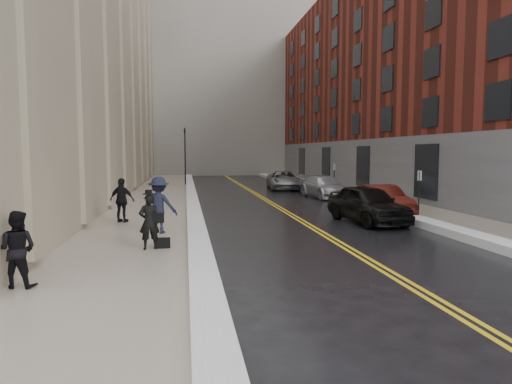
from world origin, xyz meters
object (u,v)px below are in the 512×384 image
object	(u,v)px
pedestrian_a	(17,249)
pedestrian_c	(122,200)
car_silver_far	(284,180)
car_silver_near	(324,187)
car_maroon	(382,200)
car_black	(367,204)
pedestrian_main	(149,222)
pedestrian_b	(159,205)

from	to	relation	value
pedestrian_a	pedestrian_c	size ratio (longest dim) A/B	0.91
car_silver_far	pedestrian_c	bearing A→B (deg)	-116.36
pedestrian_a	car_silver_near	bearing A→B (deg)	-112.54
car_maroon	car_silver_near	xyz separation A→B (m)	(-0.14, 8.80, 0.00)
car_black	car_silver_far	distance (m)	17.92
pedestrian_a	car_silver_far	bearing A→B (deg)	-102.63
pedestrian_main	pedestrian_b	size ratio (longest dim) A/B	0.82
car_maroon	car_silver_near	size ratio (longest dim) A/B	0.88
car_black	pedestrian_a	distance (m)	14.12
pedestrian_b	pedestrian_c	distance (m)	3.29
car_maroon	pedestrian_c	size ratio (longest dim) A/B	2.42
pedestrian_main	pedestrian_a	xyz separation A→B (m)	(-2.51, -3.51, 0.00)
pedestrian_c	car_silver_far	bearing A→B (deg)	-100.57
car_silver_near	pedestrian_a	world-z (taller)	pedestrian_a
car_silver_near	pedestrian_b	distance (m)	16.51
pedestrian_main	pedestrian_a	bearing A→B (deg)	42.72
car_black	pedestrian_b	size ratio (longest dim) A/B	2.38
car_silver_near	pedestrian_main	xyz separation A→B (m)	(-10.35, -15.72, 0.25)
pedestrian_b	car_black	bearing A→B (deg)	-151.16
pedestrian_main	car_maroon	bearing A→B (deg)	-158.24
pedestrian_b	pedestrian_c	xyz separation A→B (m)	(-1.66, 2.83, -0.10)
pedestrian_b	pedestrian_c	size ratio (longest dim) A/B	1.10
car_silver_far	pedestrian_b	size ratio (longest dim) A/B	2.68
pedestrian_a	pedestrian_b	size ratio (longest dim) A/B	0.82
pedestrian_main	pedestrian_c	xyz separation A→B (m)	(-1.52, 5.59, 0.09)
pedestrian_c	pedestrian_main	bearing A→B (deg)	126.46
car_maroon	car_silver_near	distance (m)	8.80
car_maroon	pedestrian_b	xyz separation A→B (m)	(-10.35, -4.17, 0.43)
car_black	car_maroon	size ratio (longest dim) A/B	1.09
pedestrian_c	car_maroon	bearing A→B (deg)	-152.44
car_silver_near	car_silver_far	bearing A→B (deg)	94.17
car_maroon	pedestrian_b	bearing A→B (deg)	-157.49
car_silver_near	pedestrian_main	size ratio (longest dim) A/B	3.04
car_silver_near	pedestrian_a	bearing A→B (deg)	-129.69
car_maroon	pedestrian_c	world-z (taller)	pedestrian_c
pedestrian_b	car_silver_near	bearing A→B (deg)	-112.73
car_silver_near	car_black	bearing A→B (deg)	-103.57
car_silver_near	pedestrian_b	bearing A→B (deg)	-134.15
car_maroon	pedestrian_main	bearing A→B (deg)	-145.99
car_black	pedestrian_b	world-z (taller)	pedestrian_b
pedestrian_main	pedestrian_b	distance (m)	2.77
pedestrian_a	car_maroon	bearing A→B (deg)	-130.01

